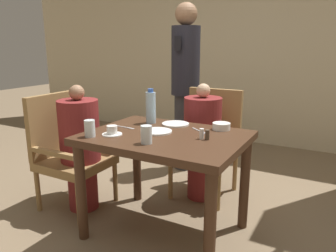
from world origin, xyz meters
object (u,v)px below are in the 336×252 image
standing_host (185,83)px  glass_tall_near (147,135)px  chair_left_side (67,149)px  diner_in_left_chair (80,147)px  plate_main_right (157,131)px  teacup_with_saucer (112,131)px  water_bottle (151,107)px  bowl_small (221,126)px  glass_tall_mid (90,128)px  diner_in_far_chair (202,141)px  plate_main_left (176,124)px  chair_far_side (208,140)px

standing_host → glass_tall_near: size_ratio=15.44×
chair_left_side → diner_in_left_chair: (0.15, 0.00, 0.04)m
plate_main_right → glass_tall_near: 0.28m
teacup_with_saucer → water_bottle: size_ratio=0.51×
bowl_small → glass_tall_mid: glass_tall_mid is taller
water_bottle → teacup_with_saucer: bearing=-96.3°
teacup_with_saucer → bowl_small: size_ratio=1.07×
diner_in_left_chair → glass_tall_near: (0.79, -0.24, 0.27)m
diner_in_far_chair → plate_main_right: diner_in_far_chair is taller
standing_host → teacup_with_saucer: 1.44m
chair_left_side → glass_tall_mid: bearing=-28.8°
diner_in_left_chair → water_bottle: (0.52, 0.24, 0.34)m
diner_in_left_chair → diner_in_far_chair: (0.79, 0.65, -0.01)m
chair_left_side → standing_host: size_ratio=0.54×
glass_tall_mid → plate_main_left: bearing=58.8°
standing_host → glass_tall_near: bearing=-73.0°
chair_left_side → plate_main_right: 0.90m
diner_in_far_chair → water_bottle: size_ratio=3.83×
standing_host → water_bottle: bearing=-79.3°
plate_main_right → glass_tall_near: glass_tall_near is taller
diner_in_far_chair → standing_host: standing_host is taller
chair_far_side → water_bottle: (-0.26, -0.56, 0.38)m
chair_left_side → bowl_small: (1.22, 0.31, 0.28)m
standing_host → plate_main_left: standing_host is taller
standing_host → glass_tall_mid: (0.04, -1.53, -0.14)m
plate_main_right → bowl_small: bowl_small is taller
teacup_with_saucer → standing_host: bearing=95.7°
standing_host → plate_main_left: size_ratio=8.44×
teacup_with_saucer → diner_in_far_chair: bearing=69.8°
chair_left_side → glass_tall_mid: (0.53, -0.29, 0.31)m
chair_left_side → diner_in_far_chair: size_ratio=0.92×
chair_far_side → plate_main_left: (-0.06, -0.53, 0.26)m
diner_in_far_chair → glass_tall_near: bearing=-89.9°
diner_in_left_chair → chair_far_side: bearing=45.6°
diner_in_far_chair → bowl_small: diner_in_far_chair is taller
plate_main_left → teacup_with_saucer: 0.52m
plate_main_right → water_bottle: water_bottle is taller
plate_main_left → plate_main_right: same height
chair_far_side → plate_main_right: bearing=-95.6°
chair_left_side → water_bottle: bearing=19.7°
plate_main_right → diner_in_left_chair: bearing=-178.1°
glass_tall_near → glass_tall_mid: bearing=-172.6°
chair_left_side → teacup_with_saucer: bearing=-16.3°
diner_in_left_chair → glass_tall_near: 0.87m
chair_left_side → bowl_small: size_ratio=7.39×
chair_left_side → bowl_small: 1.29m
chair_far_side → standing_host: 0.77m
glass_tall_near → diner_in_left_chair: bearing=163.3°
glass_tall_near → bowl_small: bearing=62.1°
chair_left_side → chair_far_side: 1.23m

